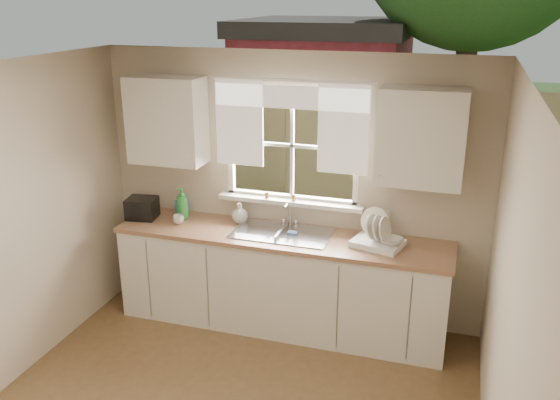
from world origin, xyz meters
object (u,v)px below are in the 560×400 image
(dish_rack, at_px, (378,238))
(soap_bottle_a, at_px, (182,203))
(cup, at_px, (178,220))
(black_appliance, at_px, (142,208))

(dish_rack, relative_size, soap_bottle_a, 1.49)
(soap_bottle_a, height_order, cup, soap_bottle_a)
(soap_bottle_a, distance_m, cup, 0.17)
(soap_bottle_a, relative_size, cup, 3.01)
(dish_rack, bearing_deg, black_appliance, -179.80)
(dish_rack, distance_m, black_appliance, 2.26)
(cup, bearing_deg, soap_bottle_a, 78.52)
(dish_rack, height_order, black_appliance, dish_rack)
(dish_rack, xyz_separation_m, black_appliance, (-2.26, -0.01, 0.03))
(soap_bottle_a, distance_m, black_appliance, 0.40)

